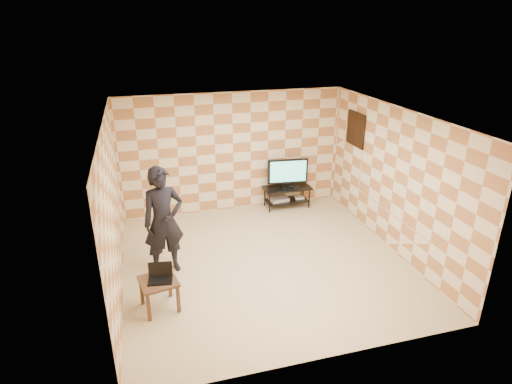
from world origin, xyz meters
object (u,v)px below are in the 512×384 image
at_px(tv_stand, 287,192).
at_px(tv, 288,172).
at_px(side_table, 159,285).
at_px(person, 163,221).

bearing_deg(tv_stand, tv, -84.07).
bearing_deg(side_table, tv_stand, 44.41).
relative_size(tv_stand, side_table, 1.74).
relative_size(side_table, person, 0.33).
distance_m(tv_stand, side_table, 4.39).
height_order(tv_stand, side_table, same).
xyz_separation_m(tv, side_table, (-3.14, -3.07, -0.47)).
distance_m(tv_stand, person, 3.61).
height_order(tv, side_table, tv).
bearing_deg(tv, side_table, -135.62).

